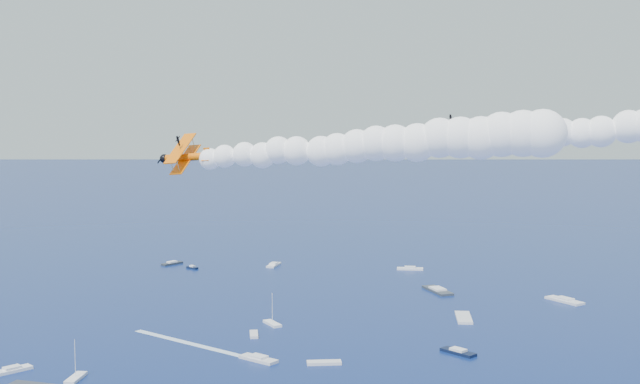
% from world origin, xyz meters
% --- Properties ---
extents(biplane_lead, '(8.13, 9.41, 7.15)m').
position_xyz_m(biplane_lead, '(12.99, 18.79, 54.17)').
color(biplane_lead, red).
extents(biplane_trail, '(8.55, 10.43, 8.92)m').
position_xyz_m(biplane_trail, '(-22.60, 10.19, 51.51)').
color(biplane_trail, '#FF6A05').
extents(smoke_trail_trail, '(50.55, 11.49, 9.75)m').
position_xyz_m(smoke_trail_trail, '(2.46, 11.65, 53.38)').
color(smoke_trail_trail, white).
extents(spectator_boats, '(238.49, 162.29, 0.70)m').
position_xyz_m(spectator_boats, '(-11.11, 117.14, 0.35)').
color(spectator_boats, silver).
rests_on(spectator_boats, ground).
extents(boat_wakes, '(158.44, 106.45, 0.04)m').
position_xyz_m(boat_wakes, '(-0.05, 89.34, 0.03)').
color(boat_wakes, white).
rests_on(boat_wakes, ground).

